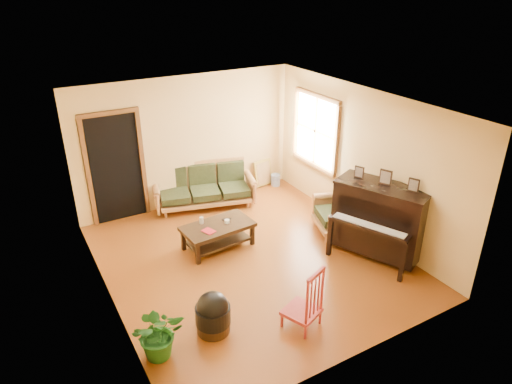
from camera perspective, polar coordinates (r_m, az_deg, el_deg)
floor at (r=7.66m, az=-0.71°, el=-8.38°), size 5.00×5.00×0.00m
doorway at (r=8.82m, az=-17.09°, el=2.75°), size 1.08×0.16×2.05m
window at (r=9.10m, az=7.47°, el=7.58°), size 0.12×1.36×1.46m
sofa at (r=9.20m, az=-6.46°, el=0.65°), size 2.13×1.32×0.85m
coffee_table at (r=7.89m, az=-4.77°, el=-5.50°), size 1.24×0.74×0.43m
armchair at (r=8.33m, az=10.24°, el=-2.24°), size 1.09×1.12×0.89m
piano at (r=7.72m, az=15.09°, el=-3.52°), size 1.36×1.67×1.28m
footstool at (r=6.21m, az=-5.39°, el=-15.32°), size 0.61×0.61×0.44m
red_chair at (r=6.14m, az=5.80°, el=-12.96°), size 0.58×0.60×0.92m
leaning_frame at (r=10.10m, az=0.89°, el=2.44°), size 0.47×0.19×0.62m
ceramic_crock at (r=10.19m, az=2.46°, el=1.52°), size 0.23×0.23×0.26m
potted_plant at (r=5.90m, az=-12.05°, el=-16.83°), size 0.72×0.65×0.70m
book at (r=7.54m, az=-6.37°, el=-5.13°), size 0.22×0.25×0.02m
candle at (r=7.83m, az=-6.83°, el=-3.53°), size 0.08×0.08×0.12m
glass_jar at (r=7.82m, az=-3.64°, el=-3.68°), size 0.11×0.11×0.06m
remote at (r=7.93m, az=-3.71°, el=-3.39°), size 0.17×0.07×0.02m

